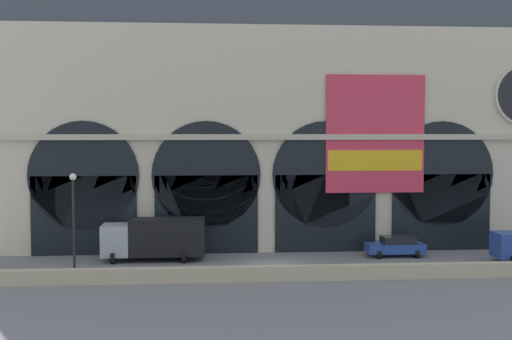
# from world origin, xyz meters

# --- Properties ---
(ground_plane) EXTENTS (200.00, 200.00, 0.00)m
(ground_plane) POSITION_xyz_m (0.00, 0.00, 0.00)
(ground_plane) COLOR slate
(quay_parapet_wall) EXTENTS (90.00, 0.70, 0.97)m
(quay_parapet_wall) POSITION_xyz_m (0.00, -4.91, 0.48)
(quay_parapet_wall) COLOR #BCAD8C
(quay_parapet_wall) RESTS_ON ground
(station_building) EXTENTS (48.88, 5.39, 22.43)m
(station_building) POSITION_xyz_m (0.04, 7.49, 10.88)
(station_building) COLOR beige
(station_building) RESTS_ON ground
(box_truck_midwest) EXTENTS (7.50, 2.91, 3.12)m
(box_truck_midwest) POSITION_xyz_m (-8.51, 2.37, 1.70)
(box_truck_midwest) COLOR #ADB2B7
(box_truck_midwest) RESTS_ON ground
(car_mideast) EXTENTS (4.40, 2.22, 1.55)m
(car_mideast) POSITION_xyz_m (9.72, 2.59, 0.80)
(car_mideast) COLOR #28479E
(car_mideast) RESTS_ON ground
(street_lamp_quayside) EXTENTS (0.44, 0.44, 6.90)m
(street_lamp_quayside) POSITION_xyz_m (-13.10, -4.11, 4.41)
(street_lamp_quayside) COLOR black
(street_lamp_quayside) RESTS_ON ground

